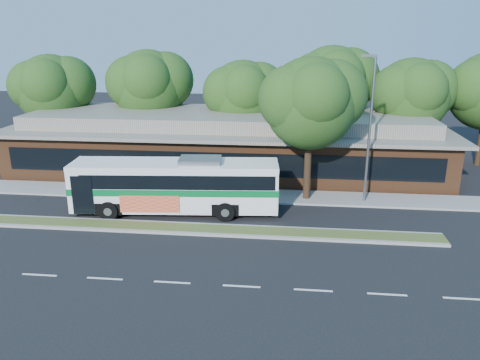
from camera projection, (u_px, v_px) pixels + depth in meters
The scene contains 13 objects.
ground at pixel (195, 235), 24.80m from camera, with size 120.00×120.00×0.00m, color black.
median_strip at pixel (197, 229), 25.34m from camera, with size 26.00×1.10×0.15m, color #455223.
sidewalk at pixel (214, 194), 30.85m from camera, with size 44.00×2.60×0.12m, color gray.
plaza_building at pixel (227, 142), 36.48m from camera, with size 33.20×11.20×4.45m.
lamp_post at pixel (369, 126), 28.03m from camera, with size 0.93×0.18×9.07m.
tree_bg_a at pixel (57, 88), 38.89m from camera, with size 6.47×5.80×8.63m.
tree_bg_b at pixel (154, 84), 38.94m from camera, with size 6.69×6.00×9.00m.
tree_bg_c at pixel (248, 94), 37.33m from camera, with size 6.24×5.60×8.26m.
tree_bg_d at pixel (337, 83), 37.32m from camera, with size 6.91×6.20×9.37m.
tree_bg_e at pixel (416, 94), 35.95m from camera, with size 6.47×5.80×8.50m.
transit_bus at pixel (176, 182), 27.34m from camera, with size 12.18×3.59×3.37m.
sedan at pixel (1, 164), 35.46m from camera, with size 2.15×5.28×1.53m, color #ABAEB2.
sidewalk_tree at pixel (317, 101), 28.26m from camera, with size 6.25×5.61×8.97m.
Camera 1 is at (4.82, -22.39, 10.22)m, focal length 35.00 mm.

